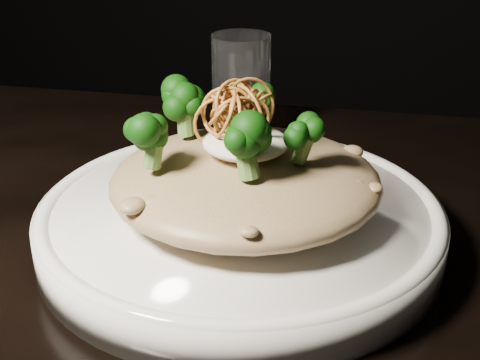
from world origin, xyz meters
name	(u,v)px	position (x,y,z in m)	size (l,w,h in m)	color
plate	(240,224)	(-0.02, 0.05, 0.77)	(0.32, 0.32, 0.03)	white
risotto	(245,180)	(-0.01, 0.05, 0.81)	(0.21, 0.21, 0.05)	brown
broccoli	(233,119)	(-0.02, 0.05, 0.86)	(0.15, 0.15, 0.05)	black
cheese	(246,143)	(-0.01, 0.05, 0.84)	(0.06, 0.06, 0.02)	silver
shallots	(239,101)	(-0.02, 0.05, 0.87)	(0.07, 0.07, 0.04)	brown
drinking_glass	(241,86)	(-0.07, 0.29, 0.81)	(0.06, 0.06, 0.11)	white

